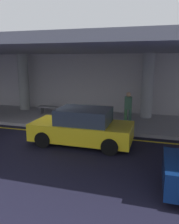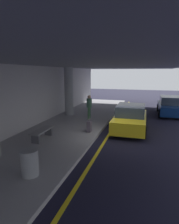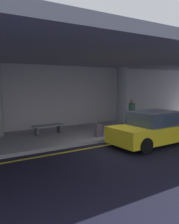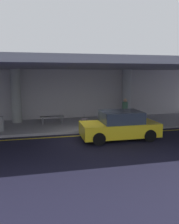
# 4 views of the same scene
# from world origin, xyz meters

# --- Properties ---
(ground_plane) EXTENTS (60.00, 60.00, 0.00)m
(ground_plane) POSITION_xyz_m (0.00, 0.00, 0.00)
(ground_plane) COLOR black
(sidewalk) EXTENTS (26.00, 4.20, 0.15)m
(sidewalk) POSITION_xyz_m (0.00, 3.10, 0.07)
(sidewalk) COLOR #959397
(sidewalk) RESTS_ON ground
(lane_stripe_yellow) EXTENTS (26.00, 0.14, 0.01)m
(lane_stripe_yellow) POSITION_xyz_m (0.00, 0.51, 0.00)
(lane_stripe_yellow) COLOR yellow
(lane_stripe_yellow) RESTS_ON ground
(support_column_center) EXTENTS (0.68, 0.68, 3.65)m
(support_column_center) POSITION_xyz_m (-4.00, 4.36, 1.97)
(support_column_center) COLOR gray
(support_column_center) RESTS_ON sidewalk
(support_column_right_mid) EXTENTS (0.68, 0.68, 3.65)m
(support_column_right_mid) POSITION_xyz_m (4.00, 4.36, 1.97)
(support_column_right_mid) COLOR #94969B
(support_column_right_mid) RESTS_ON sidewalk
(ceiling_overhang) EXTENTS (28.00, 13.20, 0.30)m
(ceiling_overhang) POSITION_xyz_m (0.00, 2.60, 3.95)
(ceiling_overhang) COLOR slate
(ceiling_overhang) RESTS_ON support_column_far_left
(terminal_back_wall) EXTENTS (26.00, 0.30, 3.80)m
(terminal_back_wall) POSITION_xyz_m (0.00, 5.35, 1.90)
(terminal_back_wall) COLOR #B5B0B5
(terminal_back_wall) RESTS_ON ground
(car_yellow_taxi) EXTENTS (4.10, 1.92, 1.50)m
(car_yellow_taxi) POSITION_xyz_m (1.70, -0.53, 0.71)
(car_yellow_taxi) COLOR yellow
(car_yellow_taxi) RESTS_ON ground
(traveler_with_luggage) EXTENTS (0.38, 0.38, 1.68)m
(traveler_with_luggage) POSITION_xyz_m (3.18, 2.48, 1.11)
(traveler_with_luggage) COLOR #3C7042
(traveler_with_luggage) RESTS_ON sidewalk
(suitcase_upright_primary) EXTENTS (0.36, 0.22, 0.90)m
(suitcase_upright_primary) POSITION_xyz_m (0.17, 1.58, 0.46)
(suitcase_upright_primary) COLOR #5C525F
(suitcase_upright_primary) RESTS_ON sidewalk
(bench_metal) EXTENTS (1.60, 0.50, 0.48)m
(bench_metal) POSITION_xyz_m (-1.66, 3.47, 0.50)
(bench_metal) COLOR slate
(bench_metal) RESTS_ON sidewalk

